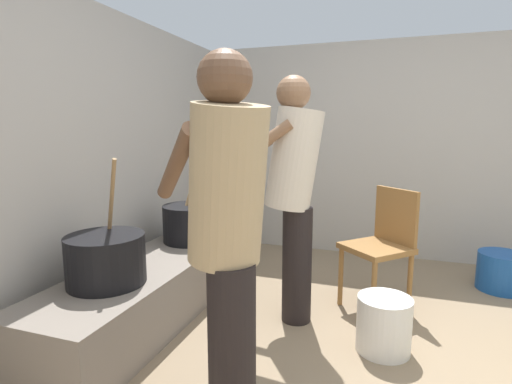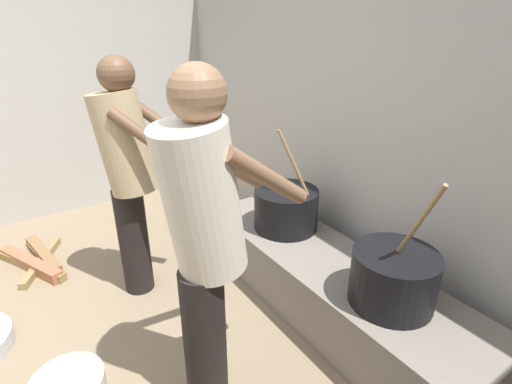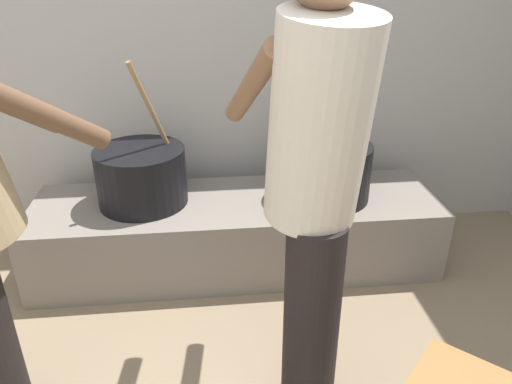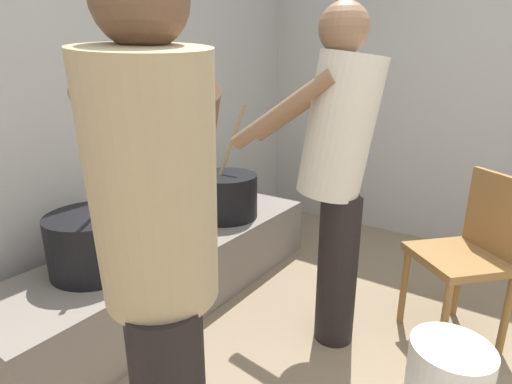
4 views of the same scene
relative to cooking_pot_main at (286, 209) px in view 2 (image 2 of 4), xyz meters
name	(u,v)px [view 2 (image 2 of 4)]	position (x,y,z in m)	size (l,w,h in m)	color
block_enclosure_rear	(355,129)	(0.13, 0.49, 0.54)	(4.82, 0.20, 2.16)	#ADA8A0
hearth_ledge	(326,284)	(0.48, -0.03, -0.35)	(2.14, 0.60, 0.40)	slate
cooking_pot_main	(286,209)	(0.00, 0.00, 0.00)	(0.46, 0.46, 0.75)	black
cooking_pot_secondary	(393,278)	(0.96, -0.04, 0.00)	(0.44, 0.44, 0.75)	black
cook_in_cream_shirt	(205,238)	(0.67, -0.97, 0.40)	(0.45, 0.73, 1.64)	black
cook_in_tan_shirt	(128,169)	(-0.41, -0.96, 0.37)	(0.69, 0.70, 1.60)	black
firewood_pile	(37,261)	(-1.17, -1.57, -0.51)	(0.77, 0.47, 0.09)	#A26041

